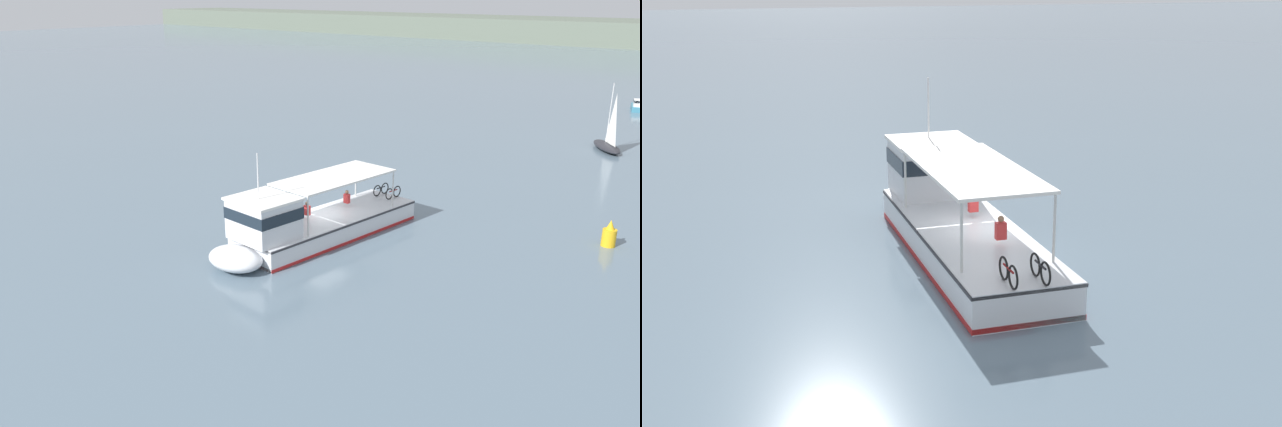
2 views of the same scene
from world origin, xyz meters
The scene contains 5 objects.
ground_plane centered at (0.00, 0.00, 0.00)m, with size 400.00×400.00×0.00m, color slate.
ferry_main centered at (0.54, -1.71, 1.01)m, with size 4.00×12.96×5.32m.
motorboat_near_port centered at (0.46, 51.13, 0.54)m, with size 2.43×3.83×1.26m.
sailboat_far_right centered at (4.62, 29.85, 0.54)m, with size 4.07×4.64×5.40m.
channel_buoy centered at (12.23, 8.39, 0.57)m, with size 0.70×0.70×1.40m.
Camera 1 is at (22.00, -24.49, 12.37)m, focal length 36.60 mm.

